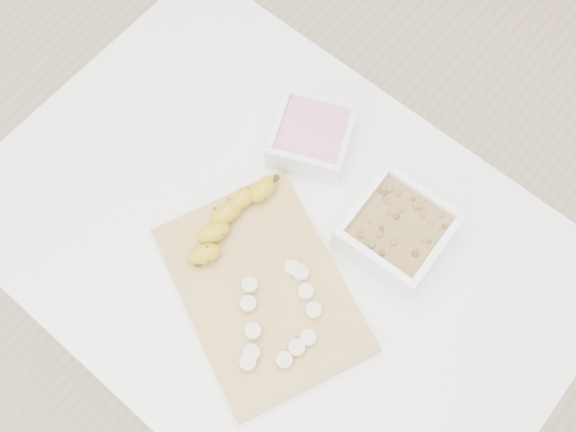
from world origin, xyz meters
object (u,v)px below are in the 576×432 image
Objects in this scene: table at (277,258)px; bowl_granola at (397,231)px; banana at (229,221)px; bowl_yogurt at (312,136)px; cutting_board at (262,289)px.

bowl_granola is at bearing 41.76° from table.
banana is at bearing -158.36° from table.
bowl_yogurt is 0.21m from banana.
table is 6.23× the size of bowl_granola.
bowl_granola is 0.27m from banana.
cutting_board is at bearing -65.28° from table.
cutting_board is at bearing -67.48° from bowl_yogurt.
bowl_granola is at bearing 62.20° from cutting_board.
bowl_yogurt is 0.28m from cutting_board.
banana is (-0.08, -0.03, 0.13)m from table.
banana is at bearing 156.53° from cutting_board.
table is 5.77× the size of bowl_yogurt.
table is at bearing -68.47° from bowl_yogurt.
banana is at bearing -144.10° from bowl_granola.
cutting_board is 1.78× the size of banana.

